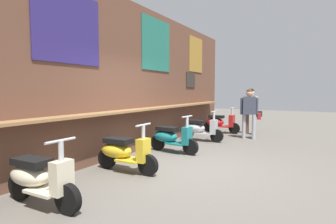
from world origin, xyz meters
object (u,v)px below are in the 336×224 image
Objects in this scene: scooter_teal at (171,137)px; scooter_red at (219,122)px; shopper_browsing at (251,107)px; scooter_silver at (199,129)px; shopper_with_handbag at (250,109)px; scooter_cream at (38,178)px; scooter_yellow at (123,152)px.

scooter_teal and scooter_red have the same top height.
shopper_browsing is at bearing 78.66° from scooter_teal.
scooter_teal is 1.00× the size of scooter_red.
scooter_teal is 1.00× the size of scooter_silver.
shopper_with_handbag is (-0.81, -1.30, 0.61)m from scooter_red.
scooter_red is at bearing 90.00° from scooter_silver.
scooter_yellow is at bearing 88.90° from scooter_cream.
shopper_with_handbag reaches higher than scooter_yellow.
shopper_with_handbag reaches higher than scooter_cream.
shopper_with_handbag is 0.99× the size of shopper_browsing.
shopper_browsing is (3.96, -1.13, 0.62)m from scooter_teal.
scooter_yellow is 0.84× the size of shopper_browsing.
shopper_with_handbag is (2.95, -1.30, 0.61)m from scooter_teal.
scooter_teal is at bearing -88.92° from scooter_red.
scooter_yellow is 1.93m from scooter_teal.
scooter_yellow is (1.84, 0.00, 0.00)m from scooter_cream.
scooter_yellow is 1.00× the size of scooter_silver.
shopper_browsing is at bearing -8.26° from shopper_with_handbag.
scooter_cream is at bearing -85.42° from scooter_teal.
shopper_with_handbag is 1.02m from shopper_browsing.
scooter_silver is 0.85× the size of shopper_with_handbag.
scooter_silver is at bearing 88.90° from scooter_cream.
scooter_teal is 4.16m from shopper_browsing.
shopper_with_handbag is at bearing 77.94° from scooter_cream.
scooter_cream is 6.88m from shopper_with_handbag.
shopper_browsing is at bearing 80.59° from scooter_cream.
scooter_teal and scooter_silver have the same top height.
scooter_teal is at bearing 89.32° from scooter_yellow.
shopper_with_handbag is at bearing 40.19° from scooter_silver.
shopper_browsing is at bearing 61.78° from scooter_silver.
shopper_with_handbag is at bearing 74.40° from scooter_yellow.
scooter_silver is at bearing 168.27° from shopper_browsing.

